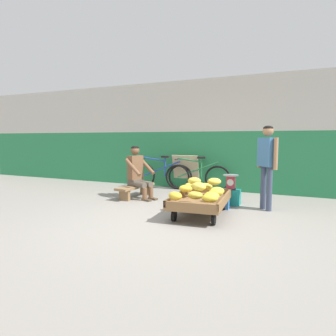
# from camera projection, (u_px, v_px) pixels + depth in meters

# --- Properties ---
(ground_plane) EXTENTS (80.00, 80.00, 0.00)m
(ground_plane) POSITION_uv_depth(u_px,v_px,m) (163.00, 224.00, 4.52)
(ground_plane) COLOR gray
(back_wall) EXTENTS (16.00, 0.30, 2.78)m
(back_wall) POSITION_uv_depth(u_px,v_px,m) (219.00, 135.00, 7.40)
(back_wall) COLOR #287F4C
(back_wall) RESTS_ON ground
(banana_cart) EXTENTS (0.96, 1.50, 0.36)m
(banana_cart) POSITION_uv_depth(u_px,v_px,m) (201.00, 201.00, 5.00)
(banana_cart) COLOR brown
(banana_cart) RESTS_ON ground
(banana_pile) EXTENTS (0.89, 1.30, 0.26)m
(banana_pile) POSITION_uv_depth(u_px,v_px,m) (201.00, 189.00, 4.88)
(banana_pile) COLOR gold
(banana_pile) RESTS_ON banana_cart
(low_bench) EXTENTS (0.41, 1.13, 0.27)m
(low_bench) POSITION_uv_depth(u_px,v_px,m) (135.00, 188.00, 6.51)
(low_bench) COLOR olive
(low_bench) RESTS_ON ground
(vendor_seated) EXTENTS (0.73, 0.60, 1.14)m
(vendor_seated) POSITION_uv_depth(u_px,v_px,m) (138.00, 172.00, 6.41)
(vendor_seated) COLOR brown
(vendor_seated) RESTS_ON ground
(plastic_crate) EXTENTS (0.36, 0.28, 0.30)m
(plastic_crate) POSITION_uv_depth(u_px,v_px,m) (230.00, 197.00, 5.79)
(plastic_crate) COLOR #19847F
(plastic_crate) RESTS_ON ground
(weighing_scale) EXTENTS (0.30, 0.30, 0.29)m
(weighing_scale) POSITION_uv_depth(u_px,v_px,m) (231.00, 182.00, 5.76)
(weighing_scale) COLOR #28282D
(weighing_scale) RESTS_ON plastic_crate
(bicycle_near_left) EXTENTS (1.66, 0.48, 0.86)m
(bicycle_near_left) POSITION_uv_depth(u_px,v_px,m) (162.00, 175.00, 7.69)
(bicycle_near_left) COLOR black
(bicycle_near_left) RESTS_ON ground
(bicycle_far_left) EXTENTS (1.65, 0.48, 0.86)m
(bicycle_far_left) POSITION_uv_depth(u_px,v_px,m) (197.00, 176.00, 7.37)
(bicycle_far_left) COLOR black
(bicycle_far_left) RESTS_ON ground
(sign_board) EXTENTS (0.70, 0.25, 0.88)m
(sign_board) POSITION_uv_depth(u_px,v_px,m) (186.00, 172.00, 7.66)
(sign_board) COLOR #C6B289
(sign_board) RESTS_ON ground
(customer_adult) EXTENTS (0.38, 0.37, 1.53)m
(customer_adult) POSITION_uv_depth(u_px,v_px,m) (267.00, 158.00, 5.29)
(customer_adult) COLOR #38425B
(customer_adult) RESTS_ON ground
(shopping_bag) EXTENTS (0.18, 0.12, 0.24)m
(shopping_bag) POSITION_uv_depth(u_px,v_px,m) (224.00, 203.00, 5.43)
(shopping_bag) COLOR #3370B7
(shopping_bag) RESTS_ON ground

